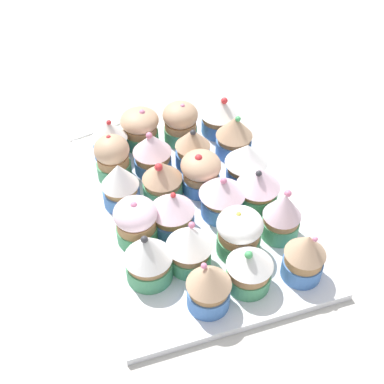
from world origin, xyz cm
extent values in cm
cube|color=beige|center=(0.00, 0.00, -1.50)|extent=(180.00, 180.00, 3.00)
cube|color=silver|center=(0.00, 0.00, 0.60)|extent=(42.09, 29.36, 1.20)
cylinder|color=#477AC6|center=(-16.08, -9.75, 2.55)|extent=(5.29, 5.29, 2.69)
cylinder|color=#AD7F51|center=(-16.08, -9.75, 4.69)|extent=(4.90, 4.90, 1.60)
cone|color=tan|center=(-16.08, -9.75, 7.13)|extent=(5.32, 5.32, 3.27)
sphere|color=pink|center=(-16.60, -10.29, 8.66)|extent=(0.68, 0.68, 0.68)
cylinder|color=#4C9E6B|center=(-8.89, -9.97, 2.58)|extent=(5.22, 5.22, 2.75)
cylinder|color=#AD7F51|center=(-8.89, -9.97, 4.53)|extent=(4.90, 4.90, 1.16)
cone|color=silver|center=(-8.89, -9.97, 7.02)|extent=(5.27, 5.27, 3.82)
sphere|color=pink|center=(-8.55, -10.48, 8.78)|extent=(1.01, 1.01, 1.01)
cylinder|color=#4C9E6B|center=(-2.51, -9.21, 2.58)|extent=(5.96, 5.96, 2.77)
cylinder|color=#AD7F51|center=(-2.51, -9.21, 4.50)|extent=(5.51, 5.51, 1.06)
cone|color=silver|center=(-2.51, -9.21, 6.61)|extent=(6.45, 6.45, 3.17)
sphere|color=#333338|center=(-3.10, -8.74, 8.06)|extent=(0.91, 0.91, 0.91)
cylinder|color=#477AC6|center=(2.90, -9.57, 2.46)|extent=(5.93, 5.93, 2.51)
cylinder|color=#AD7F51|center=(2.90, -9.57, 4.32)|extent=(5.62, 5.62, 1.20)
cone|color=white|center=(2.90, -9.57, 6.59)|extent=(6.54, 6.54, 3.34)
cylinder|color=#477AC6|center=(9.62, -10.24, 2.53)|extent=(5.85, 5.85, 2.67)
cylinder|color=#AD7F51|center=(9.62, -10.24, 4.39)|extent=(5.28, 5.28, 1.04)
cone|color=tan|center=(9.62, -10.24, 6.65)|extent=(5.95, 5.95, 3.48)
sphere|color=#4CB266|center=(9.34, -10.56, 8.25)|extent=(0.90, 0.90, 0.90)
cylinder|color=#477AC6|center=(15.86, -10.06, 2.46)|extent=(6.18, 6.18, 2.52)
cylinder|color=#AD7F51|center=(15.86, -10.06, 4.27)|extent=(5.92, 5.92, 1.11)
cone|color=white|center=(15.86, -10.06, 6.38)|extent=(6.53, 6.53, 3.12)
sphere|color=red|center=(15.31, -10.55, 7.78)|extent=(1.09, 1.09, 1.09)
cylinder|color=#4C9E6B|center=(-15.34, -2.57, 2.40)|extent=(5.73, 5.73, 2.40)
cylinder|color=#AD7F51|center=(-15.34, -2.57, 4.39)|extent=(5.38, 5.38, 1.57)
cone|color=white|center=(-15.34, -2.57, 6.62)|extent=(5.93, 5.93, 2.89)
sphere|color=#4CB266|center=(-15.81, -1.98, 7.91)|extent=(1.03, 1.03, 1.03)
cylinder|color=#4C9E6B|center=(-9.76, -3.41, 2.60)|extent=(5.90, 5.90, 2.79)
cylinder|color=#AD7F51|center=(-9.76, -3.41, 4.62)|extent=(5.57, 5.57, 1.26)
ellipsoid|color=white|center=(-9.76, -3.41, 6.37)|extent=(6.19, 6.19, 3.71)
sphere|color=#EAD64C|center=(-9.52, -3.21, 8.11)|extent=(0.74, 0.74, 0.74)
cylinder|color=#477AC6|center=(-2.53, -3.69, 2.59)|extent=(5.99, 5.99, 2.77)
cylinder|color=#AD7F51|center=(-2.53, -3.69, 4.57)|extent=(5.46, 5.46, 1.19)
cone|color=silver|center=(-2.53, -3.69, 6.66)|extent=(6.68, 6.68, 3.01)
sphere|color=pink|center=(-2.93, -3.60, 8.03)|extent=(0.93, 0.93, 0.93)
cylinder|color=#477AC6|center=(3.35, -2.46, 2.32)|extent=(5.77, 5.77, 2.25)
cylinder|color=#AD7F51|center=(3.35, -2.46, 4.08)|extent=(5.30, 5.30, 1.26)
ellipsoid|color=tan|center=(3.35, -2.46, 5.86)|extent=(6.06, 6.06, 3.83)
sphere|color=red|center=(3.09, -2.00, 7.61)|extent=(1.14, 1.14, 1.14)
cylinder|color=#477AC6|center=(8.93, -3.00, 2.52)|extent=(5.51, 5.51, 2.64)
cylinder|color=#AD7F51|center=(8.93, -3.00, 4.47)|extent=(4.90, 4.90, 1.26)
cone|color=tan|center=(8.93, -3.00, 6.65)|extent=(5.55, 5.55, 3.09)
sphere|color=#333338|center=(8.47, -2.89, 8.05)|extent=(0.90, 0.90, 0.90)
cylinder|color=#4C9E6B|center=(15.65, -3.03, 2.47)|extent=(5.53, 5.53, 2.54)
cylinder|color=#AD7F51|center=(15.65, -3.03, 4.42)|extent=(5.30, 5.30, 1.35)
ellipsoid|color=tan|center=(15.65, -3.03, 6.33)|extent=(5.84, 5.84, 4.12)
sphere|color=pink|center=(15.31, -3.33, 8.27)|extent=(0.77, 0.77, 0.77)
cylinder|color=#477AC6|center=(-16.60, 3.24, 2.58)|extent=(5.35, 5.35, 2.75)
cylinder|color=#AD7F51|center=(-16.60, 3.24, 4.62)|extent=(4.87, 4.87, 1.34)
cone|color=tan|center=(-16.60, 3.24, 6.89)|extent=(5.55, 5.55, 3.19)
sphere|color=pink|center=(-16.07, 3.73, 8.38)|extent=(0.77, 0.77, 0.77)
cylinder|color=#4C9E6B|center=(-10.09, 3.58, 2.41)|extent=(5.64, 5.64, 2.42)
cylinder|color=#AD7F51|center=(-10.09, 3.58, 4.41)|extent=(5.21, 5.21, 1.57)
cone|color=white|center=(-10.09, 3.58, 6.80)|extent=(6.15, 6.15, 3.22)
sphere|color=pink|center=(-9.53, 3.11, 8.28)|extent=(0.87, 0.87, 0.87)
cylinder|color=#477AC6|center=(-3.25, 3.92, 2.37)|extent=(6.18, 6.18, 2.33)
cylinder|color=#AD7F51|center=(-3.25, 3.92, 4.26)|extent=(5.47, 5.47, 1.46)
cone|color=silver|center=(-3.25, 3.92, 6.53)|extent=(6.32, 6.32, 3.08)
sphere|color=red|center=(-3.44, 3.74, 7.96)|extent=(0.76, 0.76, 0.76)
cylinder|color=#4C9E6B|center=(3.87, 3.38, 2.30)|extent=(5.98, 5.98, 2.20)
cylinder|color=#AD7F51|center=(3.87, 3.38, 3.91)|extent=(5.54, 5.54, 1.02)
cone|color=tan|center=(3.87, 3.38, 5.95)|extent=(5.99, 5.99, 3.05)
sphere|color=red|center=(3.30, 3.97, 7.30)|extent=(1.17, 1.17, 1.17)
cylinder|color=#477AC6|center=(9.64, 3.37, 2.36)|extent=(5.87, 5.87, 2.33)
cylinder|color=#AD7F51|center=(9.64, 3.37, 4.25)|extent=(5.48, 5.48, 1.44)
cone|color=silver|center=(9.64, 3.37, 6.60)|extent=(6.07, 6.07, 3.26)
sphere|color=pink|center=(9.78, 3.64, 8.07)|extent=(1.03, 1.03, 1.03)
cylinder|color=#4C9E6B|center=(16.64, 3.62, 2.45)|extent=(5.91, 5.91, 2.50)
cylinder|color=#AD7F51|center=(16.64, 3.62, 4.36)|extent=(5.48, 5.48, 1.33)
ellipsoid|color=tan|center=(16.64, 3.62, 6.05)|extent=(6.30, 6.30, 3.43)
sphere|color=pink|center=(16.48, 3.12, 7.62)|extent=(1.00, 1.00, 1.00)
cylinder|color=#4C9E6B|center=(-10.28, 9.10, 2.55)|extent=(6.06, 6.06, 2.71)
cylinder|color=#AD7F51|center=(-10.28, 9.10, 4.50)|extent=(5.64, 5.64, 1.19)
cone|color=white|center=(-10.28, 9.10, 7.03)|extent=(6.25, 6.25, 3.87)
sphere|color=#333338|center=(-10.44, 9.40, 8.83)|extent=(0.91, 0.91, 0.91)
cylinder|color=#4C9E6B|center=(-3.63, 9.10, 2.44)|extent=(5.73, 5.73, 2.49)
cylinder|color=#AD7F51|center=(-3.63, 9.10, 4.47)|extent=(5.42, 5.42, 1.56)
ellipsoid|color=silver|center=(-3.63, 9.10, 6.35)|extent=(5.97, 5.97, 3.67)
sphere|color=pink|center=(-3.73, 9.18, 8.03)|extent=(0.99, 0.99, 0.99)
cylinder|color=#477AC6|center=(3.87, 9.65, 2.51)|extent=(5.47, 5.47, 2.63)
cylinder|color=#AD7F51|center=(3.87, 9.65, 4.42)|extent=(4.85, 4.85, 1.18)
cone|color=white|center=(3.87, 9.65, 6.88)|extent=(5.47, 5.47, 3.75)
cylinder|color=#4C9E6B|center=(9.98, 9.50, 2.57)|extent=(5.35, 5.35, 2.75)
cylinder|color=#AD7F51|center=(9.98, 9.50, 4.68)|extent=(4.89, 4.89, 1.46)
ellipsoid|color=tan|center=(9.98, 9.50, 6.69)|extent=(5.38, 5.38, 4.26)
sphere|color=red|center=(10.44, 9.63, 8.71)|extent=(0.70, 0.70, 0.70)
cylinder|color=#477AC6|center=(15.19, 9.02, 2.48)|extent=(5.57, 5.57, 2.56)
cylinder|color=#AD7F51|center=(15.19, 9.02, 4.31)|extent=(4.94, 4.94, 1.09)
cone|color=white|center=(15.19, 9.02, 6.50)|extent=(5.86, 5.86, 3.29)
sphere|color=red|center=(14.98, 8.77, 8.02)|extent=(0.79, 0.79, 0.79)
cube|color=white|center=(29.84, 11.02, 0.30)|extent=(14.98, 14.06, 0.60)
camera|label=1|loc=(-49.92, 16.10, 55.79)|focal=47.69mm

